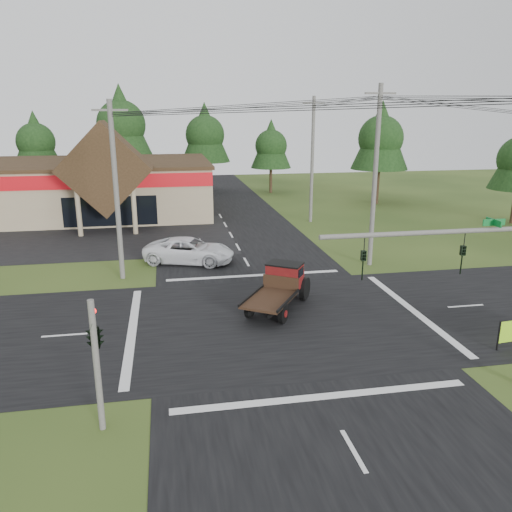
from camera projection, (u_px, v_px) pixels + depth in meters
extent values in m
plane|color=#2A4117|center=(279.00, 320.00, 24.35)|extent=(120.00, 120.00, 0.00)
cube|color=black|center=(279.00, 320.00, 24.35)|extent=(12.00, 120.00, 0.02)
cube|color=black|center=(279.00, 320.00, 24.35)|extent=(120.00, 12.00, 0.02)
cube|color=black|center=(56.00, 239.00, 39.92)|extent=(28.00, 14.00, 0.02)
cube|color=tan|center=(54.00, 189.00, 49.30)|extent=(30.00, 15.00, 5.00)
cube|color=#342315|center=(52.00, 163.00, 48.60)|extent=(30.40, 15.40, 0.30)
cube|color=#AF0D14|center=(34.00, 183.00, 41.72)|extent=(30.00, 0.12, 1.20)
cube|color=#342315|center=(106.00, 169.00, 41.52)|extent=(7.78, 4.00, 7.78)
cylinder|color=tan|center=(79.00, 212.00, 40.44)|extent=(0.40, 0.40, 4.00)
cylinder|color=tan|center=(134.00, 210.00, 41.19)|extent=(0.40, 0.40, 4.00)
cube|color=black|center=(110.00, 211.00, 43.49)|extent=(8.00, 0.08, 2.60)
cylinder|color=#595651|center=(438.00, 232.00, 16.20)|extent=(8.00, 0.16, 0.16)
imported|color=black|center=(462.00, 260.00, 16.65)|extent=(0.16, 0.20, 1.00)
imported|color=black|center=(363.00, 266.00, 16.05)|extent=(0.16, 0.20, 1.00)
cube|color=#0C6626|center=(494.00, 222.00, 16.48)|extent=(0.80, 0.04, 0.22)
cylinder|color=#595651|center=(97.00, 367.00, 15.37)|extent=(0.20, 0.20, 4.40)
imported|color=black|center=(93.00, 319.00, 15.14)|extent=(0.53, 2.48, 1.00)
sphere|color=#FF0C0C|center=(93.00, 311.00, 15.23)|extent=(0.18, 0.18, 0.18)
cylinder|color=#595651|center=(116.00, 193.00, 29.10)|extent=(0.30, 0.30, 10.50)
cube|color=#595651|center=(110.00, 110.00, 27.82)|extent=(2.00, 0.12, 0.12)
cylinder|color=#595651|center=(375.00, 178.00, 31.71)|extent=(0.30, 0.30, 11.50)
cube|color=#595651|center=(380.00, 93.00, 30.29)|extent=(2.00, 0.12, 0.12)
cylinder|color=#595651|center=(312.00, 161.00, 44.99)|extent=(0.30, 0.30, 11.20)
cube|color=#595651|center=(314.00, 103.00, 43.62)|extent=(2.00, 0.12, 0.12)
cylinder|color=#332316|center=(41.00, 182.00, 60.17)|extent=(0.36, 0.36, 3.50)
cone|color=black|center=(36.00, 139.00, 58.78)|extent=(5.60, 5.60, 6.60)
sphere|color=black|center=(36.00, 142.00, 58.86)|extent=(4.40, 4.40, 4.40)
cylinder|color=#332316|center=(125.00, 177.00, 60.80)|extent=(0.36, 0.36, 4.55)
cone|color=black|center=(121.00, 121.00, 58.99)|extent=(7.28, 7.28, 8.58)
sphere|color=black|center=(121.00, 125.00, 59.10)|extent=(5.72, 5.72, 5.72)
cylinder|color=#332316|center=(206.00, 177.00, 63.55)|extent=(0.36, 0.36, 3.85)
cone|color=black|center=(205.00, 132.00, 62.02)|extent=(6.16, 6.16, 7.26)
sphere|color=black|center=(205.00, 135.00, 62.11)|extent=(4.84, 4.84, 4.84)
cylinder|color=#332316|center=(271.00, 180.00, 63.13)|extent=(0.36, 0.36, 3.15)
cone|color=black|center=(271.00, 144.00, 61.88)|extent=(5.04, 5.04, 5.94)
sphere|color=black|center=(271.00, 146.00, 61.95)|extent=(3.96, 3.96, 3.96)
cylinder|color=#332316|center=(377.00, 186.00, 55.29)|extent=(0.36, 0.36, 3.85)
cone|color=black|center=(381.00, 135.00, 53.76)|extent=(6.16, 6.16, 7.26)
sphere|color=black|center=(381.00, 138.00, 53.85)|extent=(4.84, 4.84, 4.84)
imported|color=white|center=(189.00, 251.00, 33.55)|extent=(6.56, 4.55, 1.66)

